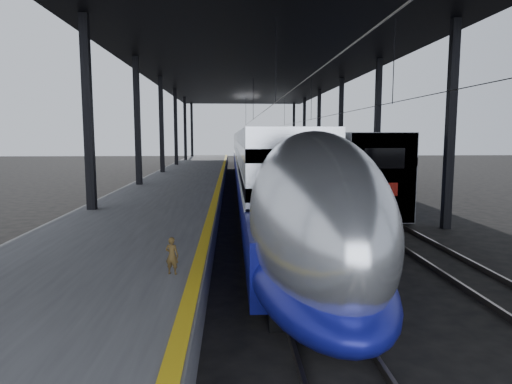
{
  "coord_description": "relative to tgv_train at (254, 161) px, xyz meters",
  "views": [
    {
      "loc": [
        0.12,
        -14.43,
        4.1
      ],
      "look_at": [
        1.03,
        2.5,
        2.0
      ],
      "focal_mm": 32.0,
      "sensor_mm": 36.0,
      "label": 1
    }
  ],
  "objects": [
    {
      "name": "ground",
      "position": [
        -2.0,
        -23.41,
        -2.04
      ],
      "size": [
        160.0,
        160.0,
        0.0
      ],
      "primitive_type": "plane",
      "color": "black",
      "rests_on": "ground"
    },
    {
      "name": "platform",
      "position": [
        -5.5,
        -3.41,
        -1.54
      ],
      "size": [
        6.0,
        80.0,
        1.0
      ],
      "primitive_type": "cube",
      "color": "#4C4C4F",
      "rests_on": "ground"
    },
    {
      "name": "yellow_strip",
      "position": [
        -2.7,
        -3.41,
        -1.03
      ],
      "size": [
        0.3,
        80.0,
        0.01
      ],
      "primitive_type": "cube",
      "color": "gold",
      "rests_on": "platform"
    },
    {
      "name": "rails",
      "position": [
        2.5,
        -3.41,
        -1.96
      ],
      "size": [
        6.52,
        80.0,
        0.16
      ],
      "color": "slate",
      "rests_on": "ground"
    },
    {
      "name": "canopy",
      "position": [
        -0.1,
        -3.41,
        7.08
      ],
      "size": [
        18.0,
        75.0,
        9.47
      ],
      "color": "black",
      "rests_on": "ground"
    },
    {
      "name": "tgv_train",
      "position": [
        0.0,
        0.0,
        0.0
      ],
      "size": [
        3.04,
        65.2,
        4.36
      ],
      "color": "silver",
      "rests_on": "ground"
    },
    {
      "name": "second_train",
      "position": [
        5.0,
        9.67,
        0.12
      ],
      "size": [
        3.09,
        56.05,
        4.25
      ],
      "color": "navy",
      "rests_on": "ground"
    },
    {
      "name": "child",
      "position": [
        -3.23,
        -27.79,
        -0.61
      ],
      "size": [
        0.36,
        0.29,
        0.85
      ],
      "primitive_type": "imported",
      "rotation": [
        0.0,
        0.0,
        2.84
      ],
      "color": "#4C3919",
      "rests_on": "platform"
    }
  ]
}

